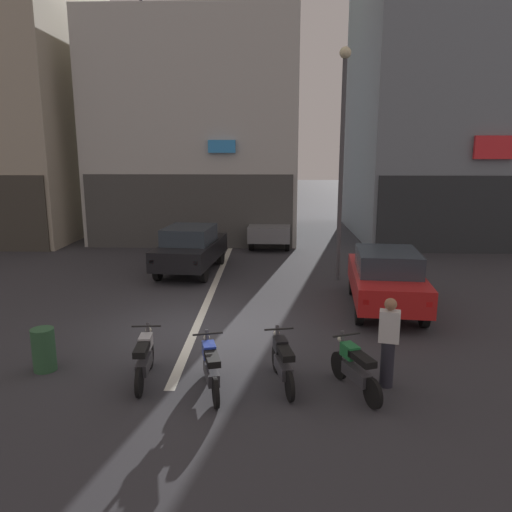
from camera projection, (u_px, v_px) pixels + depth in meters
The scene contains 14 objects.
ground_plane at pixel (195, 331), 11.71m from camera, with size 120.00×120.00×0.00m, color #333338.
lane_centre_line at pixel (221, 270), 17.57m from camera, with size 0.20×18.00×0.01m, color silver.
building_mid_block at pixel (200, 134), 24.28m from camera, with size 9.38×7.87×10.03m.
building_far_right at pixel (451, 1), 22.65m from camera, with size 8.07×9.39×21.97m.
car_black_crossing_near at pixel (191, 247), 17.12m from camera, with size 2.19×4.27×1.64m.
car_red_parked_kerbside at pixel (386, 278), 13.09m from camera, with size 2.14×4.25×1.64m.
car_grey_down_street at pixel (271, 225), 22.12m from camera, with size 1.92×4.17×1.64m.
street_lamp at pixel (342, 144), 15.39m from camera, with size 0.36×0.36×7.28m.
motorcycle_silver_row_leftmost at pixel (145, 358), 9.07m from camera, with size 0.55×1.67×0.98m.
motorcycle_blue_row_left_mid at pixel (211, 367), 8.69m from camera, with size 0.60×1.63×0.98m.
motorcycle_black_row_centre at pixel (282, 361), 8.93m from camera, with size 0.55×1.65×0.98m.
motorcycle_green_row_right_mid at pixel (355, 368), 8.65m from camera, with size 0.72×1.58×0.98m.
person_by_motorcycles at pixel (388, 342), 8.79m from camera, with size 0.40×0.30×1.67m.
trash_bin at pixel (44, 350), 9.53m from camera, with size 0.44×0.44×0.85m, color #2D5938.
Camera 1 is at (1.82, -11.01, 4.22)m, focal length 34.43 mm.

